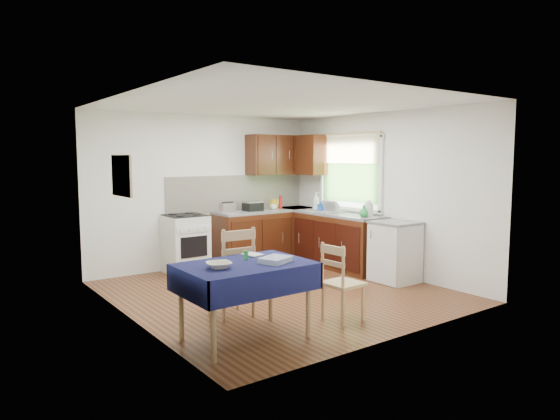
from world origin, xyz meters
TOP-DOWN VIEW (x-y plane):
  - floor at (0.00, 0.00)m, footprint 4.20×4.20m
  - ceiling at (0.00, 0.00)m, footprint 4.00×4.20m
  - wall_back at (0.00, 2.10)m, footprint 4.00×0.02m
  - wall_front at (0.00, -2.10)m, footprint 4.00×0.02m
  - wall_left at (-2.00, 0.00)m, footprint 0.02×4.20m
  - wall_right at (2.00, 0.00)m, footprint 0.02×4.20m
  - base_cabinets at (1.36, 1.26)m, footprint 1.90×2.30m
  - worktop_back at (1.05, 1.80)m, footprint 1.90×0.60m
  - worktop_right at (1.70, 0.65)m, footprint 0.60×1.70m
  - worktop_corner at (1.70, 1.80)m, footprint 0.60×0.60m
  - splashback at (0.65, 2.08)m, footprint 2.70×0.02m
  - upper_cabinets at (1.52, 1.80)m, footprint 1.20×0.85m
  - stove at (-0.50, 1.80)m, footprint 0.60×0.61m
  - window at (1.97, 0.70)m, footprint 0.04×1.48m
  - fridge at (1.70, -0.55)m, footprint 0.58×0.60m
  - corkboard at (-1.97, 0.30)m, footprint 0.04×0.62m
  - dining_table at (-1.29, -1.24)m, footprint 1.27×0.86m
  - chair_far at (-1.03, -0.56)m, footprint 0.48×0.48m
  - chair_near at (-0.15, -1.38)m, footprint 0.41×0.41m
  - toaster at (0.22, 1.71)m, footprint 0.25×0.15m
  - sandwich_press at (0.75, 1.78)m, footprint 0.29×0.25m
  - sauce_bottle at (1.30, 1.72)m, footprint 0.05×0.05m
  - yellow_packet at (1.28, 1.89)m, footprint 0.13×0.10m
  - dish_rack at (1.64, 0.80)m, footprint 0.43×0.33m
  - kettle at (1.74, 0.04)m, footprint 0.15×0.15m
  - cup at (1.13, 1.71)m, footprint 0.15×0.15m
  - soap_bottle_a at (1.71, 1.25)m, footprint 0.17×0.17m
  - soap_bottle_b at (1.60, 1.00)m, footprint 0.10×0.10m
  - soap_bottle_c at (1.64, 0.03)m, footprint 0.19×0.19m
  - plate_bowl at (-1.61, -1.28)m, footprint 0.28×0.28m
  - book at (-1.09, -0.96)m, footprint 0.19×0.23m
  - spice_jar at (-1.19, -1.09)m, footprint 0.04×0.04m
  - tea_towel at (-1.02, -1.38)m, footprint 0.36×0.33m

SIDE VIEW (x-z plane):
  - floor at x=0.00m, z-range 0.00..0.00m
  - base_cabinets at x=1.36m, z-range 0.00..0.86m
  - fridge at x=1.70m, z-range 0.00..0.88m
  - stove at x=-0.50m, z-range 0.00..0.92m
  - chair_near at x=-0.15m, z-range 0.03..0.90m
  - chair_far at x=-1.03m, z-range 0.03..1.06m
  - dining_table at x=-1.29m, z-range 0.28..1.05m
  - book at x=-1.09m, z-range 0.77..0.79m
  - tea_towel at x=-1.02m, z-range 0.77..0.82m
  - plate_bowl at x=-1.61m, z-range 0.77..0.83m
  - spice_jar at x=-1.19m, z-range 0.77..0.86m
  - worktop_back at x=1.05m, z-range 0.86..0.90m
  - worktop_right at x=1.70m, z-range 0.86..0.90m
  - worktop_corner at x=1.70m, z-range 0.86..0.90m
  - dish_rack at x=1.64m, z-range 0.82..1.03m
  - cup at x=1.13m, z-range 0.90..0.99m
  - yellow_packet at x=1.28m, z-range 0.90..1.06m
  - sandwich_press at x=0.75m, z-range 0.90..1.07m
  - toaster at x=0.22m, z-range 0.89..1.08m
  - soap_bottle_c at x=1.64m, z-range 0.90..1.08m
  - soap_bottle_b at x=1.60m, z-range 0.90..1.08m
  - kettle at x=1.74m, z-range 0.89..1.14m
  - sauce_bottle at x=1.30m, z-range 0.90..1.14m
  - soap_bottle_a at x=1.71m, z-range 0.90..1.21m
  - splashback at x=0.65m, z-range 0.90..1.50m
  - wall_back at x=0.00m, z-range 0.00..2.50m
  - wall_front at x=0.00m, z-range 0.00..2.50m
  - wall_left at x=-2.00m, z-range 0.00..2.50m
  - wall_right at x=2.00m, z-range 0.00..2.50m
  - corkboard at x=-1.97m, z-range 1.36..1.83m
  - window at x=1.97m, z-range 1.02..2.28m
  - upper_cabinets at x=1.52m, z-range 1.50..2.20m
  - ceiling at x=0.00m, z-range 2.49..2.51m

